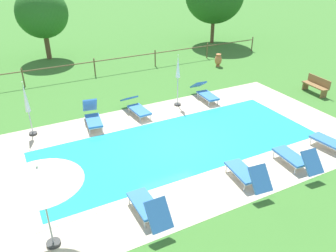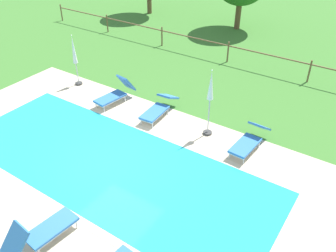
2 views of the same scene
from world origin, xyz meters
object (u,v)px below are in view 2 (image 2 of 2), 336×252
sun_lounger_south_far (250,140)px  sun_lounger_north_far (41,232)px  sun_lounger_south_near_corner (159,108)px  patio_umbrella_closed_row_mid_west (75,55)px  sun_lounger_north_near_steps (115,94)px  patio_umbrella_closed_row_west (210,94)px

sun_lounger_south_far → sun_lounger_north_far: bearing=-112.3°
sun_lounger_north_far → sun_lounger_south_near_corner: (-1.08, 6.47, -0.04)m
sun_lounger_south_far → patio_umbrella_closed_row_mid_west: 8.30m
sun_lounger_north_near_steps → sun_lounger_south_near_corner: sun_lounger_north_near_steps is taller
sun_lounger_south_far → sun_lounger_north_near_steps: bearing=-178.9°
sun_lounger_north_far → sun_lounger_south_near_corner: 6.56m
sun_lounger_north_near_steps → patio_umbrella_closed_row_west: (4.22, 0.12, 1.22)m
sun_lounger_south_far → patio_umbrella_closed_row_mid_west: (-8.24, 0.18, 1.02)m
sun_lounger_north_near_steps → sun_lounger_south_near_corner: size_ratio=0.90×
sun_lounger_north_far → patio_umbrella_closed_row_mid_west: 8.73m
sun_lounger_south_near_corner → sun_lounger_north_far: bearing=-80.5°
sun_lounger_north_near_steps → sun_lounger_north_far: bearing=-63.6°
sun_lounger_north_far → sun_lounger_south_far: size_ratio=0.94×
patio_umbrella_closed_row_west → patio_umbrella_closed_row_mid_west: (-6.66, 0.18, -0.23)m
sun_lounger_north_far → patio_umbrella_closed_row_mid_west: (-5.59, 6.64, 0.99)m
sun_lounger_north_near_steps → sun_lounger_south_far: size_ratio=0.92×
sun_lounger_north_near_steps → patio_umbrella_closed_row_west: patio_umbrella_closed_row_west is taller
sun_lounger_south_near_corner → sun_lounger_south_far: sun_lounger_south_far is taller
sun_lounger_south_far → patio_umbrella_closed_row_west: size_ratio=0.82×
sun_lounger_north_near_steps → patio_umbrella_closed_row_mid_west: patio_umbrella_closed_row_mid_west is taller
patio_umbrella_closed_row_west → sun_lounger_north_far: bearing=-99.4°
sun_lounger_north_far → sun_lounger_south_far: (2.65, 6.45, -0.03)m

